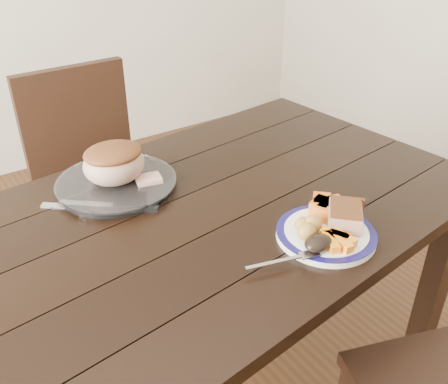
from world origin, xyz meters
TOP-DOWN VIEW (x-y plane):
  - dining_table at (0.00, 0.00)m, footprint 1.69×1.07m
  - chair_far at (-0.02, 0.74)m, footprint 0.43×0.44m
  - dinner_plate at (0.21, -0.27)m, footprint 0.24×0.24m
  - plate_rim at (0.21, -0.27)m, footprint 0.24×0.24m
  - serving_platter at (-0.11, 0.24)m, footprint 0.33×0.33m
  - pork_slice at (0.27, -0.27)m, footprint 0.13×0.13m
  - roasted_potatoes at (0.17, -0.25)m, footprint 0.08×0.07m
  - carrot_batons at (0.20, -0.32)m, footprint 0.08×0.10m
  - pumpkin_wedges at (0.26, -0.21)m, footprint 0.09×0.10m
  - dark_mushroom at (0.15, -0.31)m, footprint 0.07×0.05m
  - fork at (0.06, -0.30)m, footprint 0.18×0.06m
  - roast_joint at (-0.11, 0.24)m, footprint 0.17×0.15m
  - cut_slice at (-0.04, 0.19)m, footprint 0.08×0.07m
  - carving_knife at (-0.15, 0.13)m, footprint 0.26×0.22m

SIDE VIEW (x-z plane):
  - chair_far at x=-0.02m, z-range 0.06..0.99m
  - dining_table at x=0.00m, z-range 0.28..1.03m
  - carving_knife at x=-0.15m, z-range 0.75..0.76m
  - dinner_plate at x=0.21m, z-range 0.75..0.77m
  - serving_platter at x=-0.11m, z-range 0.75..0.77m
  - plate_rim at x=0.21m, z-range 0.76..0.78m
  - fork at x=0.06m, z-range 0.77..0.77m
  - cut_slice at x=-0.04m, z-range 0.77..0.78m
  - carrot_batons at x=0.20m, z-range 0.77..0.79m
  - dark_mushroom at x=0.15m, z-range 0.77..0.80m
  - pumpkin_wedges at x=0.26m, z-range 0.77..0.81m
  - roasted_potatoes at x=0.17m, z-range 0.77..0.81m
  - pork_slice at x=0.27m, z-range 0.77..0.81m
  - roast_joint at x=-0.11m, z-range 0.77..0.88m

